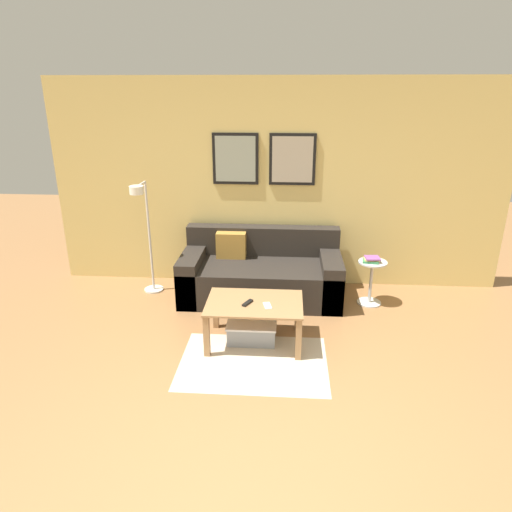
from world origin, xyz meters
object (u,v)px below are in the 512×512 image
couch (261,274)px  storage_bin (252,330)px  floor_lamp (145,228)px  side_table (371,278)px  coffee_table (254,309)px  remote_control (248,303)px  book_stack (371,260)px  cell_phone (267,306)px

couch → storage_bin: (-0.02, -1.05, -0.18)m
storage_bin → floor_lamp: 1.81m
side_table → floor_lamp: bearing=179.4°
couch → coffee_table: couch is taller
remote_control → couch: bearing=113.5°
side_table → remote_control: side_table is taller
book_stack → floor_lamp: bearing=179.3°
couch → side_table: size_ratio=3.57×
storage_bin → side_table: 1.64m
side_table → remote_control: bearing=-143.2°
side_table → book_stack: 0.24m
floor_lamp → book_stack: floor_lamp is taller
book_stack → couch: bearing=174.3°
side_table → cell_phone: 1.58m
couch → coffee_table: 1.10m
couch → floor_lamp: 1.48m
book_stack → remote_control: book_stack is taller
couch → remote_control: 1.15m
book_stack → cell_phone: book_stack is taller
side_table → cell_phone: bearing=-138.0°
coffee_table → floor_lamp: size_ratio=0.67×
remote_control → book_stack: bearing=63.5°
floor_lamp → side_table: floor_lamp is taller
storage_bin → side_table: size_ratio=0.94×
couch → book_stack: couch is taller
floor_lamp → cell_phone: floor_lamp is taller
remote_control → cell_phone: size_ratio=1.07×
side_table → remote_control: (-1.36, -1.02, 0.14)m
floor_lamp → remote_control: 1.72m
couch → book_stack: 1.32m
remote_control → cell_phone: bearing=16.5°
remote_control → cell_phone: remote_control is taller
storage_bin → book_stack: bearing=35.3°
book_stack → coffee_table: bearing=-142.8°
coffee_table → storage_bin: bearing=121.7°
coffee_table → storage_bin: size_ratio=1.89×
side_table → book_stack: size_ratio=2.58×
book_stack → remote_control: 1.68m
book_stack → cell_phone: size_ratio=1.47×
coffee_table → cell_phone: size_ratio=6.72×
side_table → book_stack: (-0.02, -0.01, 0.24)m
storage_bin → cell_phone: bearing=-37.2°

